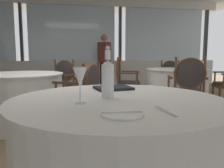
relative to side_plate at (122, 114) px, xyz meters
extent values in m
plane|color=#756047|center=(-0.20, 2.21, -0.77)|extent=(15.02, 15.02, 0.00)
cube|color=silver|center=(-0.20, 6.55, -0.35)|extent=(10.03, 0.12, 0.85)
cube|color=silver|center=(-0.20, 6.55, 1.97)|extent=(10.03, 0.12, 0.25)
cube|color=silver|center=(-0.20, 6.57, 0.96)|extent=(2.77, 0.02, 1.76)
cube|color=#333338|center=(-1.77, 6.55, 0.96)|extent=(0.08, 0.14, 1.76)
cube|color=silver|center=(2.95, 6.57, 0.96)|extent=(2.77, 0.02, 1.76)
cube|color=#333338|center=(1.38, 6.55, 0.96)|extent=(0.08, 0.14, 1.76)
cube|color=#333338|center=(4.52, 6.55, 0.96)|extent=(0.08, 0.14, 1.76)
cylinder|color=white|center=(0.06, 0.38, -0.02)|extent=(1.30, 1.30, 0.02)
cylinder|color=white|center=(0.06, 0.38, -0.40)|extent=(1.26, 1.26, 0.75)
cylinder|color=white|center=(0.00, 0.00, 0.00)|extent=(0.19, 0.19, 0.01)
cube|color=silver|center=(0.00, 0.00, 0.01)|extent=(0.18, 0.03, 0.00)
cube|color=silver|center=(0.21, 0.02, 0.00)|extent=(0.03, 0.21, 0.00)
cylinder|color=white|center=(0.01, 0.43, 0.10)|extent=(0.08, 0.08, 0.20)
cone|color=white|center=(0.01, 0.43, 0.21)|extent=(0.08, 0.08, 0.03)
cylinder|color=white|center=(0.01, 0.43, 0.26)|extent=(0.04, 0.04, 0.06)
sphere|color=silver|center=(0.01, 0.43, 0.30)|extent=(0.03, 0.03, 0.03)
cylinder|color=white|center=(-0.17, 0.26, 0.00)|extent=(0.06, 0.06, 0.00)
cylinder|color=white|center=(-0.17, 0.26, 0.04)|extent=(0.01, 0.01, 0.08)
cone|color=white|center=(-0.17, 0.26, 0.14)|extent=(0.08, 0.08, 0.11)
cube|color=black|center=(0.09, 0.74, 0.01)|extent=(0.30, 0.25, 0.02)
cylinder|color=white|center=(-0.97, 2.47, -0.02)|extent=(1.23, 1.23, 0.02)
cylinder|color=white|center=(-0.97, 2.47, -0.40)|extent=(1.20, 1.20, 0.75)
cube|color=brown|center=(-0.15, 1.98, -0.32)|extent=(0.63, 0.63, 0.05)
cube|color=#383333|center=(-0.15, 1.98, -0.27)|extent=(0.58, 0.58, 0.04)
cylinder|color=brown|center=(-0.42, 1.91, -0.56)|extent=(0.04, 0.04, 0.43)
cylinder|color=brown|center=(-0.22, 2.25, -0.56)|extent=(0.04, 0.04, 0.43)
cylinder|color=brown|center=(-0.08, 1.70, -0.56)|extent=(0.04, 0.04, 0.43)
cylinder|color=brown|center=(0.13, 2.05, -0.56)|extent=(0.04, 0.04, 0.43)
cylinder|color=brown|center=(-0.08, 1.70, -0.07)|extent=(0.04, 0.04, 0.45)
cylinder|color=brown|center=(0.13, 2.05, -0.07)|extent=(0.04, 0.04, 0.45)
ellipsoid|color=#383333|center=(0.03, 1.87, -0.05)|extent=(0.24, 0.36, 0.38)
torus|color=brown|center=(0.03, 1.87, -0.05)|extent=(0.23, 0.35, 0.39)
cube|color=brown|center=(-0.30, 1.77, -0.07)|extent=(0.33, 0.22, 0.03)
cylinder|color=brown|center=(-0.42, 1.85, -0.18)|extent=(0.03, 0.03, 0.22)
cube|color=brown|center=(-0.04, 2.20, -0.07)|extent=(0.33, 0.22, 0.03)
cylinder|color=brown|center=(-0.16, 2.27, -0.18)|extent=(0.03, 0.03, 0.22)
cube|color=brown|center=(-0.47, 3.29, -0.34)|extent=(0.63, 0.63, 0.05)
cube|color=#383333|center=(-0.47, 3.29, -0.30)|extent=(0.58, 0.58, 0.04)
cylinder|color=brown|center=(-0.41, 3.02, -0.57)|extent=(0.04, 0.04, 0.41)
cylinder|color=brown|center=(-0.75, 3.22, -0.57)|extent=(0.04, 0.04, 0.41)
cylinder|color=brown|center=(-0.20, 3.36, -0.57)|extent=(0.04, 0.04, 0.41)
cylinder|color=brown|center=(-0.54, 3.57, -0.57)|extent=(0.04, 0.04, 0.41)
cylinder|color=brown|center=(-0.20, 3.36, -0.07)|extent=(0.04, 0.04, 0.49)
cylinder|color=brown|center=(-0.54, 3.57, -0.07)|extent=(0.04, 0.04, 0.49)
ellipsoid|color=#383333|center=(-0.36, 3.48, -0.04)|extent=(0.36, 0.24, 0.41)
torus|color=brown|center=(-0.36, 3.48, -0.04)|extent=(0.38, 0.25, 0.43)
cube|color=brown|center=(-0.27, 3.14, -0.09)|extent=(0.22, 0.33, 0.03)
cylinder|color=brown|center=(-0.34, 3.02, -0.20)|extent=(0.03, 0.03, 0.22)
cube|color=brown|center=(-0.70, 3.40, -0.09)|extent=(0.22, 0.33, 0.03)
cylinder|color=brown|center=(-0.77, 3.28, -0.20)|extent=(0.03, 0.03, 0.22)
cylinder|color=white|center=(1.79, 3.12, -0.02)|extent=(1.20, 1.20, 0.02)
cylinder|color=white|center=(1.79, 3.12, -0.40)|extent=(1.16, 1.16, 0.75)
cube|color=brown|center=(0.89, 3.40, -0.33)|extent=(0.58, 0.58, 0.05)
cube|color=#383333|center=(0.89, 3.40, -0.28)|extent=(0.53, 0.53, 0.04)
cylinder|color=brown|center=(1.14, 3.53, -0.56)|extent=(0.04, 0.04, 0.42)
cylinder|color=brown|center=(1.02, 3.15, -0.56)|extent=(0.04, 0.04, 0.42)
cylinder|color=brown|center=(0.76, 3.65, -0.56)|extent=(0.04, 0.04, 0.42)
cylinder|color=brown|center=(0.64, 3.27, -0.56)|extent=(0.04, 0.04, 0.42)
cylinder|color=brown|center=(0.76, 3.65, -0.04)|extent=(0.04, 0.04, 0.52)
cylinder|color=brown|center=(0.64, 3.27, -0.04)|extent=(0.04, 0.04, 0.52)
ellipsoid|color=#383333|center=(0.69, 3.46, -0.01)|extent=(0.16, 0.39, 0.44)
torus|color=brown|center=(0.69, 3.46, -0.01)|extent=(0.17, 0.44, 0.45)
cube|color=brown|center=(0.99, 3.63, -0.08)|extent=(0.36, 0.14, 0.03)
cylinder|color=brown|center=(1.12, 3.59, -0.19)|extent=(0.03, 0.03, 0.22)
cube|color=brown|center=(0.84, 3.15, -0.08)|extent=(0.36, 0.14, 0.03)
cylinder|color=brown|center=(0.97, 3.11, -0.19)|extent=(0.03, 0.03, 0.22)
cube|color=brown|center=(1.51, 2.22, -0.32)|extent=(0.58, 0.58, 0.05)
cube|color=#383333|center=(1.51, 2.22, -0.28)|extent=(0.53, 0.53, 0.04)
cylinder|color=brown|center=(1.38, 2.47, -0.56)|extent=(0.04, 0.04, 0.42)
cylinder|color=brown|center=(1.76, 2.35, -0.56)|extent=(0.04, 0.04, 0.42)
cylinder|color=brown|center=(1.26, 2.09, -0.56)|extent=(0.04, 0.04, 0.42)
cylinder|color=brown|center=(1.64, 1.97, -0.56)|extent=(0.04, 0.04, 0.42)
cylinder|color=brown|center=(1.26, 2.09, -0.03)|extent=(0.04, 0.04, 0.53)
cylinder|color=brown|center=(1.64, 1.97, -0.03)|extent=(0.04, 0.04, 0.53)
ellipsoid|color=#383333|center=(1.44, 2.02, -0.01)|extent=(0.39, 0.16, 0.45)
torus|color=brown|center=(1.44, 2.02, -0.01)|extent=(0.45, 0.17, 0.46)
cube|color=brown|center=(1.27, 2.32, -0.08)|extent=(0.14, 0.36, 0.03)
cylinder|color=brown|center=(1.32, 2.45, -0.19)|extent=(0.03, 0.03, 0.22)
cube|color=brown|center=(1.75, 2.17, -0.08)|extent=(0.14, 0.36, 0.03)
cylinder|color=brown|center=(1.79, 2.30, -0.19)|extent=(0.03, 0.03, 0.22)
cylinder|color=brown|center=(2.43, 2.71, -0.56)|extent=(0.04, 0.04, 0.42)
cylinder|color=brown|center=(2.55, 3.09, -0.56)|extent=(0.04, 0.04, 0.42)
cylinder|color=brown|center=(2.45, 2.65, -0.19)|extent=(0.03, 0.03, 0.22)
cube|color=brown|center=(2.74, 3.08, -0.08)|extent=(0.36, 0.14, 0.03)
cylinder|color=brown|center=(2.60, 3.13, -0.19)|extent=(0.03, 0.03, 0.22)
cube|color=brown|center=(2.07, 4.01, -0.33)|extent=(0.58, 0.58, 0.05)
cube|color=#383333|center=(2.07, 4.01, -0.28)|extent=(0.53, 0.53, 0.04)
cylinder|color=brown|center=(2.20, 3.76, -0.56)|extent=(0.04, 0.04, 0.42)
cylinder|color=brown|center=(1.82, 3.88, -0.56)|extent=(0.04, 0.04, 0.42)
cylinder|color=brown|center=(2.32, 4.15, -0.56)|extent=(0.04, 0.04, 0.42)
cylinder|color=brown|center=(1.94, 4.26, -0.56)|extent=(0.04, 0.04, 0.42)
cylinder|color=brown|center=(2.32, 4.15, -0.08)|extent=(0.04, 0.04, 0.44)
cylinder|color=brown|center=(1.94, 4.26, -0.08)|extent=(0.04, 0.04, 0.44)
ellipsoid|color=#383333|center=(2.13, 4.22, -0.06)|extent=(0.39, 0.16, 0.37)
torus|color=brown|center=(2.13, 4.22, -0.06)|extent=(0.38, 0.15, 0.38)
cube|color=brown|center=(2.30, 3.92, -0.08)|extent=(0.14, 0.36, 0.03)
cylinder|color=brown|center=(2.26, 3.79, -0.19)|extent=(0.03, 0.03, 0.22)
cube|color=brown|center=(1.82, 4.07, -0.08)|extent=(0.14, 0.36, 0.03)
cylinder|color=brown|center=(1.78, 3.94, -0.19)|extent=(0.03, 0.03, 0.22)
cylinder|color=black|center=(0.67, 5.83, -0.37)|extent=(0.13, 0.13, 0.81)
cylinder|color=black|center=(0.78, 5.69, -0.37)|extent=(0.13, 0.13, 0.81)
cube|color=brown|center=(0.72, 5.76, 0.34)|extent=(0.38, 0.41, 0.61)
sphere|color=#9E7051|center=(0.72, 5.76, 0.78)|extent=(0.21, 0.21, 0.21)
cylinder|color=brown|center=(0.58, 5.93, 0.37)|extent=(0.09, 0.09, 0.52)
cylinder|color=brown|center=(0.86, 5.59, 0.37)|extent=(0.09, 0.09, 0.52)
camera|label=1|loc=(-0.21, -0.93, 0.25)|focal=35.92mm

